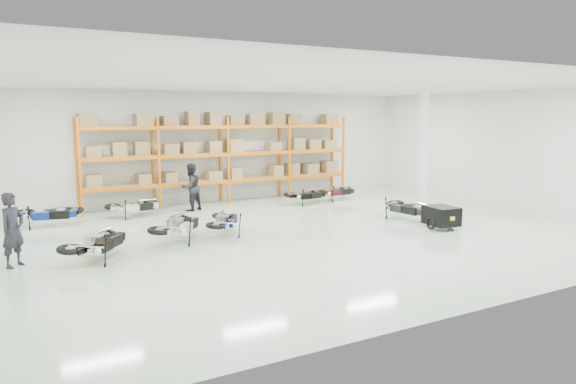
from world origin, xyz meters
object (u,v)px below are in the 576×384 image
trailer (441,216)px  moto_back_a (49,210)px  person_back (191,187)px  moto_back_c (306,192)px  moto_black_far_left (97,238)px  moto_silver_left (178,221)px  moto_touring_right (407,204)px  moto_back_b (134,203)px  person_left (13,230)px  moto_blue_centre (225,218)px  moto_back_d (336,189)px

trailer → moto_back_a: size_ratio=0.95×
trailer → person_back: person_back is taller
person_back → moto_back_c: bearing=145.8°
moto_black_far_left → moto_back_a: size_ratio=1.03×
moto_silver_left → moto_black_far_left: moto_silver_left is taller
moto_touring_right → trailer: bearing=-96.7°
moto_black_far_left → moto_back_b: moto_black_far_left is taller
moto_back_a → person_left: person_left is taller
moto_back_a → moto_back_b: 2.77m
moto_silver_left → moto_back_b: bearing=-47.9°
moto_blue_centre → moto_back_d: 7.47m
trailer → moto_back_b: moto_back_b is taller
moto_touring_right → person_left: bearing=172.3°
moto_black_far_left → trailer: bearing=-149.1°
moto_silver_left → moto_touring_right: bearing=-148.0°
moto_back_d → person_back: 6.19m
moto_back_a → trailer: bearing=-107.8°
moto_silver_left → person_left: 4.19m
moto_black_far_left → moto_back_d: 11.36m
moto_silver_left → person_back: 4.84m
moto_back_a → person_back: bearing=-71.8°
moto_touring_right → moto_back_a: size_ratio=1.00×
moto_silver_left → moto_black_far_left: size_ratio=1.03×
moto_back_d → moto_back_a: bearing=88.8°
moto_blue_centre → moto_black_far_left: size_ratio=0.92×
moto_blue_centre → moto_back_d: (6.48, 3.71, -0.02)m
moto_back_a → moto_back_c: size_ratio=1.12×
moto_back_a → moto_back_b: bearing=-72.7°
moto_black_far_left → moto_back_d: moto_black_far_left is taller
moto_back_d → person_back: bearing=83.7°
person_back → trailer: bearing=107.0°
moto_silver_left → moto_back_c: bearing=-112.7°
moto_blue_centre → moto_back_d: size_ratio=1.05×
moto_back_c → person_left: person_left is taller
moto_silver_left → person_back: bearing=-74.6°
moto_back_b → moto_touring_right: bearing=-127.9°
moto_touring_right → moto_back_b: size_ratio=1.08×
moto_blue_centre → trailer: moto_blue_centre is taller
moto_back_c → moto_black_far_left: bearing=115.8°
moto_back_d → moto_silver_left: bearing=115.2°
person_back → moto_black_far_left: bearing=28.4°
moto_blue_centre → person_back: 4.34m
moto_touring_right → person_back: (-5.97, 5.23, 0.35)m
moto_back_c → moto_back_d: bearing=-84.4°
moto_back_d → person_left: (-12.11, -4.42, 0.39)m
moto_black_far_left → moto_back_d: (10.30, 4.81, -0.07)m
moto_silver_left → person_left: size_ratio=1.07×
moto_back_b → moto_blue_centre: bearing=-162.2°
moto_blue_centre → moto_silver_left: (-1.49, -0.16, 0.07)m
moto_blue_centre → person_back: person_back is taller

